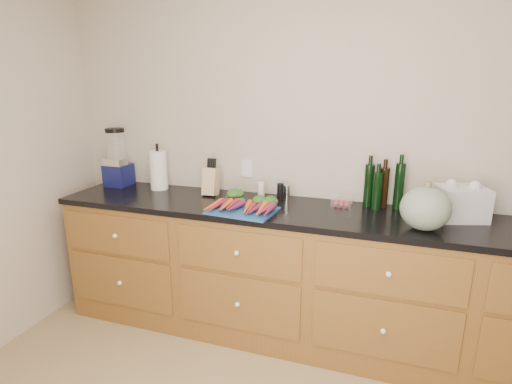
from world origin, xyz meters
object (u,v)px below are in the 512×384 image
(knife_block, at_px, (211,181))
(tomato_box, at_px, (342,201))
(cutting_board, at_px, (243,211))
(squash, at_px, (425,208))
(paper_towel, at_px, (158,170))
(carrots, at_px, (245,204))
(blender_appliance, at_px, (117,161))

(knife_block, distance_m, tomato_box, 0.95)
(cutting_board, relative_size, squash, 1.51)
(paper_towel, bearing_deg, carrots, -18.96)
(cutting_board, xyz_separation_m, carrots, (-0.00, 0.04, 0.03))
(cutting_board, bearing_deg, tomato_box, 29.25)
(cutting_board, xyz_separation_m, tomato_box, (0.59, 0.33, 0.03))
(blender_appliance, height_order, paper_towel, blender_appliance)
(squash, relative_size, blender_appliance, 0.60)
(blender_appliance, bearing_deg, cutting_board, -15.07)
(carrots, xyz_separation_m, paper_towel, (-0.81, 0.28, 0.11))
(cutting_board, height_order, knife_block, knife_block)
(squash, relative_size, tomato_box, 2.04)
(paper_towel, bearing_deg, tomato_box, 0.41)
(carrots, xyz_separation_m, blender_appliance, (-1.18, 0.28, 0.16))
(squash, height_order, blender_appliance, blender_appliance)
(cutting_board, height_order, squash, squash)
(blender_appliance, height_order, tomato_box, blender_appliance)
(squash, xyz_separation_m, tomato_box, (-0.49, 0.31, -0.09))
(squash, height_order, knife_block, squash)
(knife_block, xyz_separation_m, tomato_box, (0.95, 0.03, -0.07))
(cutting_board, distance_m, knife_block, 0.48)
(carrots, height_order, knife_block, knife_block)
(paper_towel, distance_m, knife_block, 0.45)
(squash, xyz_separation_m, paper_towel, (-1.89, 0.30, 0.03))
(cutting_board, relative_size, carrots, 0.95)
(blender_appliance, distance_m, tomato_box, 1.78)
(knife_block, bearing_deg, paper_towel, 177.46)
(carrots, xyz_separation_m, tomato_box, (0.59, 0.29, -0.01))
(carrots, relative_size, blender_appliance, 0.95)
(paper_towel, distance_m, tomato_box, 1.40)
(cutting_board, relative_size, tomato_box, 3.08)
(squash, xyz_separation_m, knife_block, (-1.44, 0.28, -0.02))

